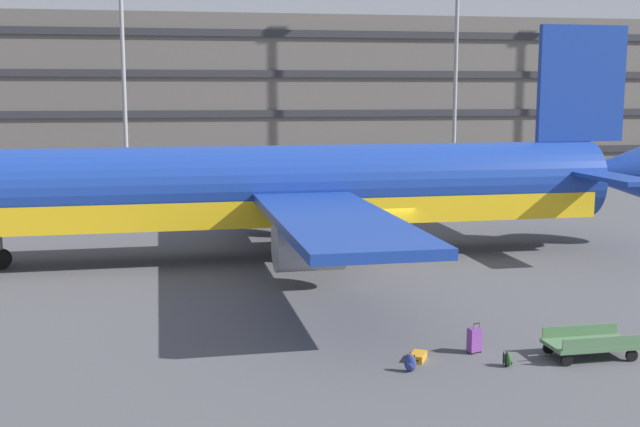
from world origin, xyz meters
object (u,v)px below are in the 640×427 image
at_px(airliner, 282,190).
at_px(backpack_navy, 410,363).
at_px(suitcase_large, 418,357).
at_px(backpack_laid_flat, 508,360).
at_px(baggage_cart, 590,344).
at_px(suitcase_silver, 474,340).

distance_m(airliner, backpack_navy, 16.69).
height_order(suitcase_large, backpack_laid_flat, backpack_laid_flat).
bearing_deg(backpack_laid_flat, baggage_cart, 6.93).
relative_size(airliner, backpack_laid_flat, 81.50).
bearing_deg(baggage_cart, suitcase_silver, 162.84).
xyz_separation_m(airliner, baggage_cart, (7.27, -16.05, -2.85)).
relative_size(suitcase_silver, backpack_laid_flat, 1.99).
distance_m(airliner, suitcase_large, 15.90).
height_order(suitcase_large, backpack_navy, backpack_navy).
relative_size(suitcase_silver, backpack_navy, 1.70).
distance_m(suitcase_silver, backpack_navy, 2.72).
bearing_deg(baggage_cart, airliner, 114.35).
xyz_separation_m(suitcase_large, backpack_laid_flat, (2.41, -0.95, 0.09)).
height_order(suitcase_large, baggage_cart, baggage_cart).
xyz_separation_m(backpack_navy, baggage_cart, (5.64, 0.28, 0.18)).
distance_m(suitcase_large, backpack_laid_flat, 2.59).
xyz_separation_m(suitcase_silver, backpack_laid_flat, (0.52, -1.33, -0.21)).
xyz_separation_m(airliner, backpack_laid_flat, (4.55, -16.38, -3.07)).
relative_size(backpack_laid_flat, baggage_cart, 0.14).
bearing_deg(airliner, backpack_navy, -84.31).
bearing_deg(suitcase_silver, backpack_navy, -151.80).
xyz_separation_m(suitcase_silver, baggage_cart, (3.24, -1.00, 0.01)).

